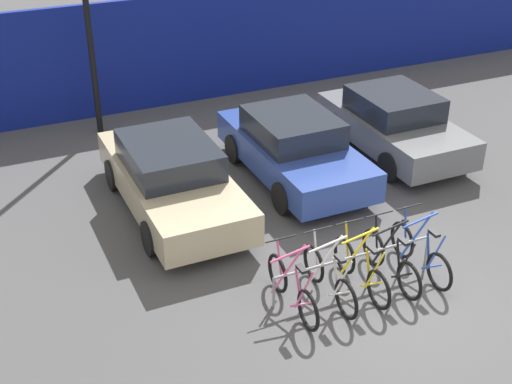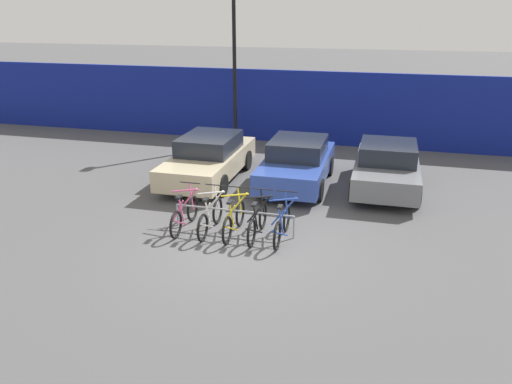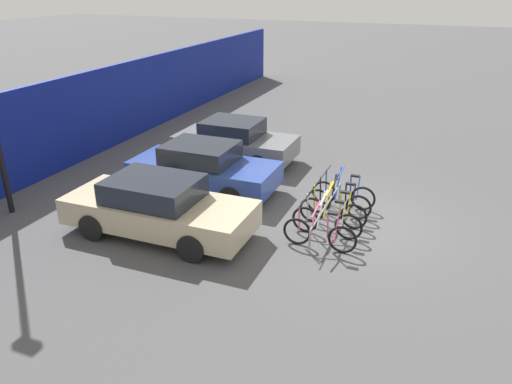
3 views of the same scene
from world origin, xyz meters
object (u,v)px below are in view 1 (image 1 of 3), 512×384
(bicycle_pink, at_px, (292,289))
(car_blue, at_px, (294,148))
(car_beige, at_px, (172,177))
(bicycle_black, at_px, (391,261))
(bicycle_white, at_px, (329,278))
(car_grey, at_px, (394,123))
(bike_rack, at_px, (354,260))
(bicycle_blue, at_px, (420,253))
(bicycle_yellow, at_px, (361,269))

(bicycle_pink, relative_size, car_blue, 0.41)
(car_beige, bearing_deg, bicycle_black, -55.90)
(bicycle_white, distance_m, bicycle_black, 1.16)
(bicycle_pink, bearing_deg, car_beige, 102.35)
(bicycle_white, bearing_deg, car_grey, 42.86)
(bike_rack, bearing_deg, bicycle_black, -13.54)
(bike_rack, relative_size, bicycle_white, 1.73)
(bicycle_blue, bearing_deg, car_blue, 93.46)
(bicycle_yellow, distance_m, bicycle_blue, 1.16)
(bicycle_black, relative_size, car_grey, 0.43)
(bicycle_yellow, xyz_separation_m, car_grey, (3.41, 4.15, 0.31))
(bike_rack, xyz_separation_m, bicycle_yellow, (0.04, -0.15, -0.10))
(bike_rack, height_order, bicycle_white, bicycle_white)
(bicycle_white, relative_size, car_blue, 0.41)
(bicycle_blue, distance_m, car_blue, 3.98)
(bicycle_yellow, bearing_deg, bicycle_black, -2.92)
(bicycle_white, relative_size, car_beige, 0.38)
(bike_rack, distance_m, bicycle_white, 0.57)
(bicycle_yellow, height_order, car_blue, car_blue)
(bicycle_white, height_order, car_grey, car_grey)
(bicycle_pink, bearing_deg, bicycle_blue, 1.66)
(bicycle_yellow, bearing_deg, bike_rack, 103.61)
(bicycle_pink, bearing_deg, car_grey, 43.39)
(bike_rack, distance_m, bicycle_yellow, 0.18)
(bike_rack, distance_m, bicycle_pink, 1.22)
(bicycle_white, distance_m, bicycle_blue, 1.75)
(bicycle_white, xyz_separation_m, car_grey, (3.99, 4.15, 0.31))
(bicycle_pink, bearing_deg, bicycle_white, 1.66)
(bicycle_black, distance_m, car_beige, 4.52)
(bicycle_black, bearing_deg, car_blue, 90.74)
(bicycle_blue, bearing_deg, bicycle_black, 178.03)
(bicycle_pink, height_order, car_grey, car_grey)
(bike_rack, xyz_separation_m, bicycle_black, (0.62, -0.15, -0.10))
(car_grey, bearing_deg, bicycle_white, -133.89)
(bike_rack, relative_size, car_beige, 0.66)
(bicycle_pink, xyz_separation_m, car_beige, (-0.70, 3.73, 0.31))
(bicycle_blue, height_order, car_blue, car_blue)
(bicycle_white, bearing_deg, car_blue, 67.62)
(bike_rack, bearing_deg, bicycle_blue, -7.04)
(car_beige, height_order, car_blue, same)
(car_beige, height_order, car_grey, same)
(bicycle_pink, distance_m, bicycle_black, 1.82)
(bicycle_black, height_order, car_blue, car_blue)
(bicycle_yellow, xyz_separation_m, car_beige, (-1.95, 3.73, 0.31))
(bike_rack, bearing_deg, car_beige, 118.05)
(bicycle_white, relative_size, bicycle_black, 1.00)
(car_beige, distance_m, car_blue, 2.75)
(car_grey, bearing_deg, bicycle_yellow, -129.37)
(bike_rack, relative_size, bicycle_black, 1.73)
(bicycle_pink, relative_size, bicycle_yellow, 1.00)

